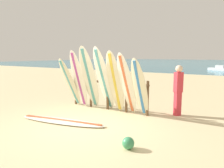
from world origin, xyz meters
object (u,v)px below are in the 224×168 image
(beach_ball, at_px, (128,143))
(surfboard_leaning_right, at_px, (127,85))
(surfboard_leaning_center_left, at_px, (89,78))
(surfboard_leaning_center, at_px, (104,79))
(small_boat_offshore, at_px, (220,69))
(surfboard_rack, at_px, (108,90))
(surfboard_leaning_far_left, at_px, (70,83))
(surfboard_leaning_left, at_px, (79,80))
(surfboard_lying_on_sand, at_px, (62,121))
(beachgoer_standing, at_px, (178,88))
(surfboard_leaning_far_right, at_px, (140,88))
(surfboard_leaning_center_right, at_px, (115,83))

(beach_ball, bearing_deg, surfboard_leaning_right, 118.83)
(surfboard_leaning_center_left, relative_size, surfboard_leaning_center, 1.01)
(surfboard_leaning_right, distance_m, small_boat_offshore, 23.69)
(surfboard_rack, xyz_separation_m, surfboard_leaning_right, (0.97, -0.35, 0.32))
(surfboard_leaning_far_left, relative_size, surfboard_leaning_center_left, 0.82)
(surfboard_leaning_far_left, relative_size, surfboard_leaning_left, 0.87)
(surfboard_lying_on_sand, bearing_deg, surfboard_leaning_far_left, 125.38)
(surfboard_leaning_center, bearing_deg, beachgoer_standing, 19.33)
(small_boat_offshore, bearing_deg, surfboard_rack, -94.55)
(surfboard_leaning_left, bearing_deg, beachgoer_standing, 16.68)
(surfboard_leaning_center_left, height_order, beachgoer_standing, surfboard_leaning_center_left)
(surfboard_leaning_left, bearing_deg, surfboard_leaning_right, 2.47)
(surfboard_leaning_center_left, relative_size, surfboard_leaning_far_right, 1.20)
(surfboard_leaning_center, distance_m, surfboard_lying_on_sand, 2.04)
(surfboard_leaning_center, xyz_separation_m, surfboard_leaning_far_right, (1.41, -0.09, -0.18))
(surfboard_leaning_center, bearing_deg, surfboard_rack, 92.10)
(beachgoer_standing, xyz_separation_m, small_boat_offshore, (-0.50, 22.74, -0.65))
(surfboard_leaning_far_left, distance_m, surfboard_lying_on_sand, 2.06)
(surfboard_leaning_center, distance_m, beach_ball, 3.21)
(surfboard_leaning_left, height_order, surfboard_leaning_center_right, surfboard_leaning_left)
(surfboard_lying_on_sand, bearing_deg, surfboard_leaning_right, 50.46)
(surfboard_rack, relative_size, small_boat_offshore, 1.07)
(surfboard_rack, height_order, beachgoer_standing, beachgoer_standing)
(surfboard_leaning_center, height_order, surfboard_leaning_far_right, surfboard_leaning_center)
(surfboard_leaning_far_left, distance_m, small_boat_offshore, 23.98)
(surfboard_leaning_far_left, bearing_deg, beach_ball, -29.57)
(surfboard_leaning_center_right, height_order, surfboard_leaning_far_right, surfboard_leaning_center_right)
(surfboard_rack, relative_size, surfboard_lying_on_sand, 1.12)
(surfboard_leaning_far_right, bearing_deg, surfboard_leaning_center_right, 178.98)
(surfboard_leaning_right, height_order, beach_ball, surfboard_leaning_right)
(surfboard_leaning_center_right, relative_size, surfboard_leaning_right, 1.03)
(surfboard_leaning_far_left, relative_size, surfboard_leaning_right, 0.91)
(surfboard_leaning_far_right, relative_size, beachgoer_standing, 1.15)
(surfboard_leaning_far_right, height_order, small_boat_offshore, surfboard_leaning_far_right)
(surfboard_rack, height_order, surfboard_leaning_center_left, surfboard_leaning_center_left)
(surfboard_lying_on_sand, xyz_separation_m, beach_ball, (2.48, -0.50, 0.10))
(surfboard_leaning_center_left, height_order, beach_ball, surfboard_leaning_center_left)
(surfboard_leaning_far_left, xyz_separation_m, surfboard_leaning_far_right, (2.84, 0.09, 0.02))
(beachgoer_standing, relative_size, small_boat_offshore, 0.55)
(surfboard_leaning_far_left, relative_size, beach_ball, 7.12)
(surfboard_leaning_center_left, bearing_deg, small_boat_offshore, 84.30)
(surfboard_leaning_left, distance_m, surfboard_lying_on_sand, 1.94)
(surfboard_leaning_left, height_order, beachgoer_standing, surfboard_leaning_left)
(surfboard_lying_on_sand, bearing_deg, surfboard_leaning_center_left, 96.01)
(surfboard_leaning_right, height_order, surfboard_lying_on_sand, surfboard_leaning_right)
(surfboard_lying_on_sand, bearing_deg, surfboard_leaning_center_right, 61.76)
(surfboard_rack, bearing_deg, surfboard_lying_on_sand, -100.15)
(surfboard_leaning_center_left, bearing_deg, surfboard_leaning_far_right, 1.65)
(surfboard_leaning_center_left, xyz_separation_m, surfboard_leaning_center_right, (1.03, 0.07, -0.08))
(surfboard_leaning_center_left, distance_m, beachgoer_standing, 3.03)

